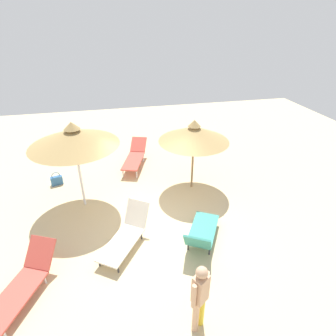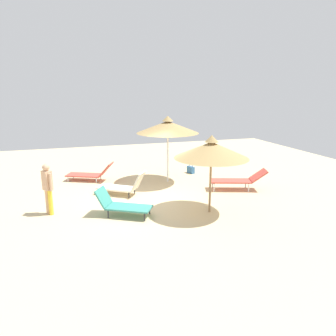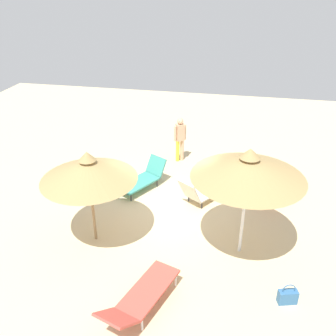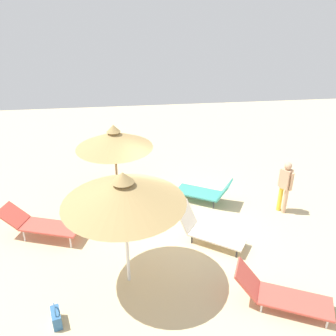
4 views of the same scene
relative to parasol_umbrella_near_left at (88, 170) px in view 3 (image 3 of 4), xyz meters
name	(u,v)px [view 3 (image 3 of 4)]	position (x,y,z in m)	size (l,w,h in m)	color
ground	(168,211)	(-1.59, -1.69, -2.12)	(24.00, 24.00, 0.10)	beige
parasol_umbrella_near_left	(88,170)	(0.00, 0.00, 0.00)	(2.35, 2.35, 2.53)	olive
parasol_umbrella_front	(249,167)	(-3.73, -0.26, 0.32)	(2.62, 2.62, 2.84)	white
lounge_chair_far_right	(203,190)	(-2.53, -2.38, -1.70)	(1.57, 1.88, 0.96)	silver
lounge_chair_edge	(140,297)	(-1.79, 2.09, -1.63)	(1.31, 2.29, 0.84)	#CC4C3F
lounge_chair_near_right	(280,182)	(-4.89, -3.41, -1.73)	(1.47, 2.12, 0.83)	#CC4C3F
lounge_chair_center	(144,178)	(-0.57, -2.79, -1.70)	(1.44, 1.83, 0.86)	teal
person_standing_back	(180,137)	(-1.38, -4.97, -1.12)	(0.40, 0.34, 1.66)	tan
handbag	(288,296)	(-4.77, 1.23, -1.89)	(0.44, 0.28, 0.51)	#336699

